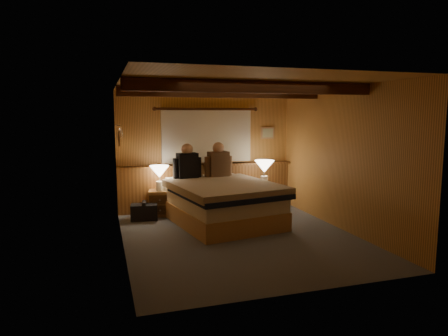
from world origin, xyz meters
name	(u,v)px	position (x,y,z in m)	size (l,w,h in m)	color
floor	(240,237)	(0.00, 0.00, 0.00)	(4.20, 4.20, 0.00)	slate
ceiling	(241,84)	(0.00, 0.00, 2.40)	(4.20, 4.20, 0.00)	tan
wall_back	(206,151)	(0.00, 2.10, 1.20)	(3.60, 3.60, 0.00)	#D7984D
wall_left	(121,167)	(-1.80, 0.00, 1.20)	(4.20, 4.20, 0.00)	#D7984D
wall_right	(341,159)	(1.80, 0.00, 1.20)	(4.20, 4.20, 0.00)	#D7984D
wall_front	(307,185)	(0.00, -2.10, 1.20)	(3.60, 3.60, 0.00)	#D7984D
wainscot	(207,186)	(0.00, 2.04, 0.49)	(3.60, 0.23, 0.94)	brown
curtain_window	(207,135)	(0.00, 2.03, 1.52)	(2.18, 0.09, 1.11)	#4E2713
ceiling_beams	(238,90)	(0.00, 0.15, 2.31)	(3.60, 1.65, 0.16)	#4E2713
coat_rail	(121,130)	(-1.72, 1.58, 1.67)	(0.05, 0.55, 0.24)	silver
framed_print	(268,133)	(1.35, 2.08, 1.55)	(0.30, 0.04, 0.25)	tan
bed	(222,202)	(-0.02, 0.91, 0.38)	(1.98, 2.40, 0.73)	tan
nightstand_left	(161,203)	(-1.00, 1.77, 0.25)	(0.52, 0.49, 0.49)	tan
nightstand_right	(263,199)	(0.99, 1.44, 0.26)	(0.54, 0.51, 0.52)	tan
lamp_left	(159,173)	(-1.02, 1.73, 0.83)	(0.37, 0.37, 0.48)	white
lamp_right	(264,168)	(1.04, 1.49, 0.88)	(0.39, 0.39, 0.51)	white
person_left	(187,164)	(-0.50, 1.64, 1.00)	(0.56, 0.27, 0.69)	black
person_right	(218,162)	(0.13, 1.66, 1.01)	(0.57, 0.27, 0.70)	#4C321E
duffel_bag	(144,212)	(-1.35, 1.53, 0.15)	(0.52, 0.35, 0.35)	black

